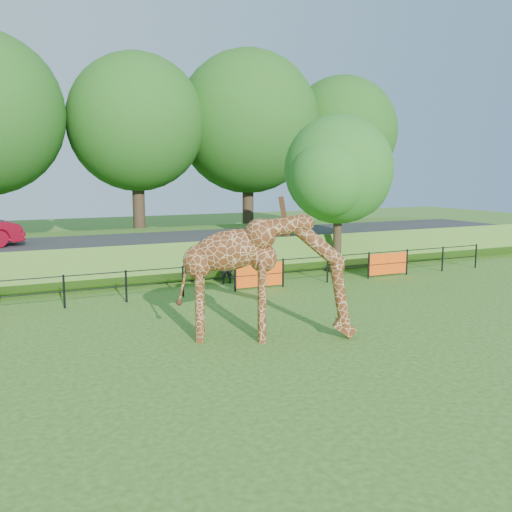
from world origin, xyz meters
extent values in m
plane|color=#326118|center=(0.00, 0.00, 0.00)|extent=(90.00, 90.00, 0.00)
cube|color=#326118|center=(0.00, 15.50, 0.65)|extent=(40.00, 9.00, 1.30)
cube|color=#2D2D30|center=(0.00, 14.00, 1.36)|extent=(40.00, 5.00, 0.12)
imported|color=black|center=(2.31, 9.60, 0.77)|extent=(0.58, 0.39, 1.55)
cylinder|color=#2E2014|center=(7.50, 9.60, 1.60)|extent=(0.36, 0.36, 3.20)
sphere|color=#21651C|center=(7.50, 9.60, 4.46)|extent=(4.60, 4.60, 4.60)
sphere|color=#21651C|center=(8.65, 10.29, 4.00)|extent=(3.45, 3.45, 3.45)
sphere|color=#21651C|center=(6.58, 8.91, 4.12)|extent=(3.22, 3.22, 3.22)
cylinder|color=#2E2014|center=(2.00, 22.00, 2.50)|extent=(0.70, 0.70, 5.00)
sphere|color=#194A13|center=(2.00, 22.00, 7.14)|extent=(7.80, 7.80, 7.80)
cylinder|color=#2E2014|center=(9.00, 22.00, 2.50)|extent=(0.70, 0.70, 5.00)
sphere|color=#194A13|center=(9.00, 22.00, 7.42)|extent=(8.80, 8.80, 8.80)
cylinder|color=#2E2014|center=(16.00, 22.00, 2.50)|extent=(0.70, 0.70, 5.00)
sphere|color=#194A13|center=(16.00, 22.00, 7.04)|extent=(7.40, 7.40, 7.40)
camera|label=1|loc=(-6.19, -10.86, 4.37)|focal=40.00mm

